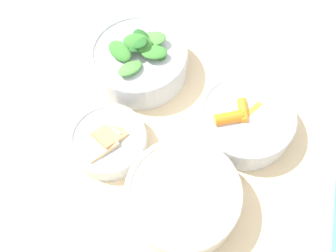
# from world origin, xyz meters

# --- Properties ---
(ground_plane) EXTENTS (10.00, 10.00, 0.00)m
(ground_plane) POSITION_xyz_m (0.00, 0.00, 0.00)
(ground_plane) COLOR #2D2D33
(dining_table) EXTENTS (1.02, 0.88, 0.77)m
(dining_table) POSITION_xyz_m (0.00, 0.00, 0.64)
(dining_table) COLOR beige
(dining_table) RESTS_ON ground_plane
(bowl_carrots) EXTENTS (0.17, 0.17, 0.07)m
(bowl_carrots) POSITION_xyz_m (-0.07, 0.18, 0.80)
(bowl_carrots) COLOR silver
(bowl_carrots) RESTS_ON dining_table
(bowl_greens) EXTENTS (0.18, 0.18, 0.10)m
(bowl_greens) POSITION_xyz_m (-0.15, -0.03, 0.81)
(bowl_greens) COLOR silver
(bowl_greens) RESTS_ON dining_table
(bowl_beans_hotdog) EXTENTS (0.18, 0.18, 0.07)m
(bowl_beans_hotdog) POSITION_xyz_m (0.10, 0.10, 0.81)
(bowl_beans_hotdog) COLOR silver
(bowl_beans_hotdog) RESTS_ON dining_table
(bowl_cookies) EXTENTS (0.13, 0.13, 0.05)m
(bowl_cookies) POSITION_xyz_m (0.02, -0.04, 0.79)
(bowl_cookies) COLOR silver
(bowl_cookies) RESTS_ON dining_table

